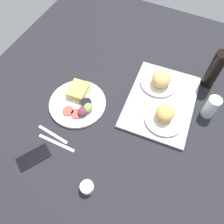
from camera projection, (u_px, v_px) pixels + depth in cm
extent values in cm
cube|color=black|center=(108.00, 112.00, 114.43)|extent=(190.00, 150.00, 3.00)
cube|color=gray|center=(161.00, 101.00, 115.21)|extent=(47.27, 36.17, 1.60)
cylinder|color=white|center=(159.00, 82.00, 119.72)|extent=(19.58, 19.58, 1.40)
ellipsoid|color=#DBB266|center=(162.00, 79.00, 115.24)|extent=(11.25, 9.72, 7.67)
cylinder|color=white|center=(164.00, 119.00, 108.13)|extent=(19.30, 19.30, 1.40)
ellipsoid|color=tan|center=(165.00, 113.00, 104.98)|extent=(10.09, 8.71, 6.88)
cylinder|color=white|center=(78.00, 103.00, 114.52)|extent=(28.84, 28.84, 1.60)
cube|color=#DBB266|center=(79.00, 92.00, 116.51)|extent=(12.00, 10.26, 1.40)
cube|color=#B2C66B|center=(78.00, 90.00, 115.48)|extent=(12.06, 10.33, 1.00)
cube|color=tan|center=(78.00, 89.00, 114.46)|extent=(11.79, 9.99, 1.40)
cylinder|color=#D14738|center=(68.00, 111.00, 110.79)|extent=(5.60, 5.60, 0.80)
cylinder|color=#D14738|center=(77.00, 114.00, 109.95)|extent=(5.60, 5.60, 0.80)
cylinder|color=black|center=(86.00, 103.00, 111.75)|extent=(5.20, 5.20, 3.00)
cylinder|color=#EFEACC|center=(86.00, 102.00, 110.81)|extent=(4.26, 4.26, 0.60)
ellipsoid|color=#729E4C|center=(88.00, 108.00, 110.06)|extent=(6.00, 4.80, 3.60)
ellipsoid|color=#6B2D47|center=(83.00, 111.00, 109.11)|extent=(6.00, 4.80, 3.60)
cylinder|color=silver|center=(211.00, 107.00, 107.07)|extent=(6.24, 6.24, 12.25)
cylinder|color=black|center=(214.00, 70.00, 112.78)|extent=(6.40, 6.40, 22.09)
cylinder|color=silver|center=(87.00, 187.00, 91.70)|extent=(5.60, 5.60, 4.00)
cube|color=#B7B7BC|center=(53.00, 134.00, 106.10)|extent=(3.15, 17.05, 0.50)
cube|color=#B7B7BC|center=(56.00, 143.00, 103.80)|extent=(1.60, 19.01, 0.50)
cube|color=black|center=(33.00, 157.00, 100.06)|extent=(16.03, 13.74, 0.80)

